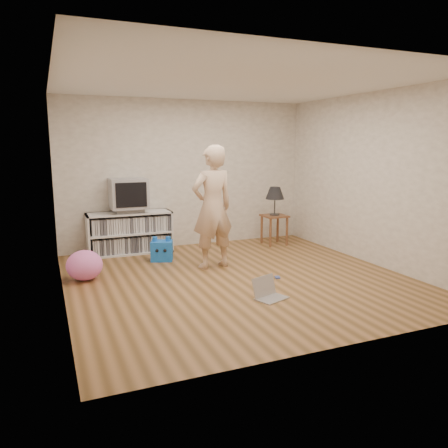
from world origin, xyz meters
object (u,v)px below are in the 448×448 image
dvd_deck (129,210)px  side_table (274,222)px  plush_pink (84,265)px  plush_blue (162,250)px  person (213,207)px  crt_tv (128,193)px  table_lamp (275,194)px  media_unit (130,233)px  laptop (268,292)px

dvd_deck → side_table: (2.57, -0.37, -0.32)m
side_table → plush_pink: bearing=-165.1°
plush_blue → person: bearing=-27.8°
crt_tv → table_lamp: crt_tv is taller
table_lamp → person: person is taller
table_lamp → side_table: bearing=0.0°
crt_tv → media_unit: bearing=90.0°
dvd_deck → laptop: size_ratio=1.01×
media_unit → dvd_deck: dvd_deck is taller
media_unit → person: (0.98, -1.38, 0.56)m
dvd_deck → table_lamp: 2.61m
media_unit → dvd_deck: (0.00, -0.02, 0.39)m
side_table → crt_tv: bearing=171.9°
plush_pink → dvd_deck: bearing=56.2°
dvd_deck → laptop: dvd_deck is taller
laptop → plush_blue: size_ratio=1.11×
plush_blue → plush_pink: (-1.23, -0.59, 0.04)m
dvd_deck → crt_tv: bearing=-90.0°
table_lamp → person: 1.88m
media_unit → dvd_deck: 0.39m
person → plush_pink: person is taller
person → plush_pink: size_ratio=3.76×
media_unit → table_lamp: bearing=-8.5°
crt_tv → plush_pink: bearing=-123.9°
side_table → plush_pink: side_table is taller
plush_blue → plush_pink: size_ratio=0.83×
laptop → plush_pink: (-1.96, 1.59, 0.14)m
dvd_deck → person: 1.68m
person → plush_blue: (-0.61, 0.67, -0.75)m
crt_tv → person: 1.68m
crt_tv → person: bearing=-54.2°
dvd_deck → side_table: dvd_deck is taller
media_unit → dvd_deck: bearing=-90.0°
side_table → person: size_ratio=0.30×
media_unit → table_lamp: 2.67m
side_table → dvd_deck: bearing=171.8°
dvd_deck → plush_blue: dvd_deck is taller
media_unit → side_table: bearing=-8.5°
table_lamp → dvd_deck: bearing=171.8°
table_lamp → person: size_ratio=0.28×
media_unit → plush_pink: 1.56m
dvd_deck → side_table: size_ratio=0.82×
crt_tv → plush_blue: (0.37, -0.69, -0.86)m
side_table → plush_blue: size_ratio=1.37×
side_table → laptop: side_table is taller
crt_tv → side_table: (2.57, -0.37, -0.60)m
crt_tv → laptop: (1.11, -2.87, -0.95)m
side_table → plush_blue: (-2.20, -0.32, -0.25)m
dvd_deck → crt_tv: size_ratio=0.75×
plush_blue → crt_tv: bearing=138.3°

